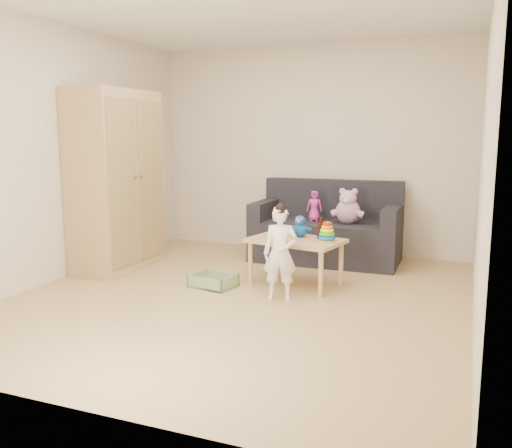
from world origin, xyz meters
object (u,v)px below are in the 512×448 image
at_px(sofa, 326,241).
at_px(toddler, 280,254).
at_px(play_table, 295,262).
at_px(wardrobe, 116,181).

relative_size(sofa, toddler, 2.04).
height_order(sofa, toddler, toddler).
height_order(sofa, play_table, sofa).
distance_m(wardrobe, play_table, 2.19).
distance_m(play_table, toddler, 0.53).
bearing_deg(wardrobe, sofa, 30.02).
height_order(play_table, toddler, toddler).
distance_m(wardrobe, sofa, 2.51).
relative_size(sofa, play_table, 1.90).
height_order(wardrobe, toddler, wardrobe).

